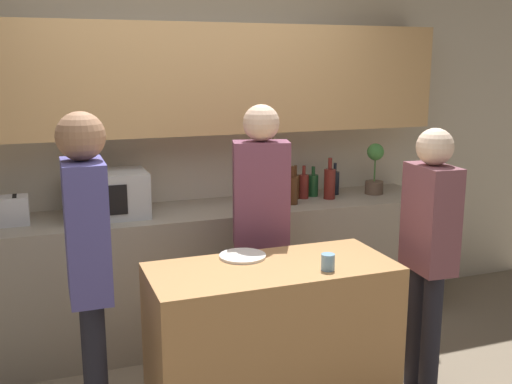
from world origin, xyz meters
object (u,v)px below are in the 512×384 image
(plate_on_island, at_px, (243,256))
(bottle_7, at_px, (335,182))
(person_right, at_px, (261,215))
(microwave, at_px, (107,194))
(potted_plant, at_px, (375,169))
(toaster, at_px, (7,211))
(person_left, at_px, (429,241))
(cup_0, at_px, (328,262))
(person_center, at_px, (88,258))
(bottle_0, at_px, (260,188))
(bottle_3, at_px, (295,186))
(bottle_5, at_px, (313,185))
(bottle_2, at_px, (292,190))
(bottle_4, at_px, (304,186))
(bottle_1, at_px, (274,188))
(bottle_6, at_px, (330,183))

(plate_on_island, bearing_deg, bottle_7, 43.38)
(bottle_7, height_order, person_right, person_right)
(microwave, height_order, potted_plant, potted_plant)
(bottle_7, bearing_deg, toaster, -177.71)
(person_right, bearing_deg, person_left, 156.57)
(microwave, relative_size, potted_plant, 1.32)
(cup_0, bearing_deg, person_center, 171.73)
(microwave, relative_size, bottle_0, 2.04)
(bottle_7, height_order, person_left, person_left)
(cup_0, bearing_deg, person_left, 7.85)
(bottle_3, distance_m, person_right, 0.83)
(potted_plant, height_order, bottle_5, potted_plant)
(bottle_7, xyz_separation_m, person_center, (-1.95, -1.23, 0.00))
(bottle_0, relative_size, bottle_2, 0.92)
(bottle_5, relative_size, cup_0, 2.66)
(potted_plant, height_order, bottle_4, potted_plant)
(microwave, xyz_separation_m, bottle_2, (1.29, -0.10, -0.04))
(bottle_1, relative_size, person_right, 0.15)
(bottle_2, bearing_deg, cup_0, -105.09)
(microwave, xyz_separation_m, bottle_4, (1.45, 0.05, -0.05))
(microwave, xyz_separation_m, bottle_6, (1.62, -0.03, -0.03))
(bottle_2, relative_size, bottle_7, 1.13)
(bottle_0, bearing_deg, toaster, -177.09)
(bottle_3, distance_m, bottle_5, 0.17)
(bottle_1, bearing_deg, microwave, -178.43)
(bottle_1, xyz_separation_m, bottle_4, (0.25, 0.01, -0.00))
(cup_0, relative_size, person_right, 0.05)
(bottle_5, bearing_deg, bottle_4, -155.79)
(bottle_3, height_order, person_right, person_right)
(bottle_1, xyz_separation_m, plate_on_island, (-0.59, -0.99, -0.15))
(microwave, distance_m, person_right, 1.05)
(bottle_6, distance_m, plate_on_island, 1.38)
(person_left, bearing_deg, person_center, 91.78)
(bottle_7, bearing_deg, bottle_5, -178.85)
(bottle_4, xyz_separation_m, person_right, (-0.58, -0.64, -0.02))
(microwave, xyz_separation_m, bottle_5, (1.55, 0.09, -0.06))
(bottle_1, height_order, bottle_2, bottle_2)
(bottle_1, relative_size, bottle_6, 0.82)
(bottle_6, relative_size, bottle_7, 1.26)
(bottle_3, relative_size, cup_0, 2.94)
(bottle_1, bearing_deg, bottle_3, 6.81)
(bottle_3, distance_m, bottle_4, 0.07)
(bottle_1, xyz_separation_m, bottle_2, (0.09, -0.13, 0.01))
(bottle_4, bearing_deg, bottle_6, -23.93)
(bottle_2, bearing_deg, bottle_1, 124.32)
(potted_plant, relative_size, person_right, 0.23)
(microwave, xyz_separation_m, person_right, (0.86, -0.59, -0.08))
(bottle_1, relative_size, bottle_4, 1.02)
(toaster, bearing_deg, bottle_5, 2.38)
(bottle_4, relative_size, bottle_6, 0.80)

